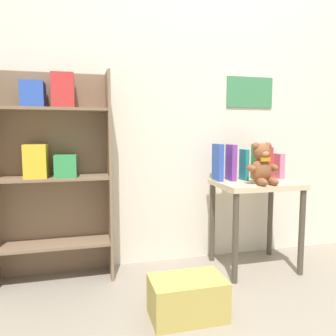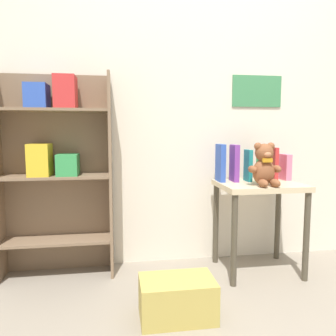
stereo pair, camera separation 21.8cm
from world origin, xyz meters
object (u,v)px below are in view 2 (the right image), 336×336
(book_standing_blue, at_px, (220,163))
(book_standing_pink, at_px, (285,167))
(display_table, at_px, (259,199))
(storage_bin, at_px, (177,298))
(bookshelf_side, at_px, (55,162))
(book_standing_green, at_px, (261,163))
(book_standing_red, at_px, (273,164))
(teddy_bear, at_px, (264,166))
(book_standing_purple, at_px, (234,163))
(book_standing_teal, at_px, (248,165))

(book_standing_blue, bearing_deg, book_standing_pink, 0.52)
(display_table, relative_size, storage_bin, 1.61)
(display_table, height_order, book_standing_pink, book_standing_pink)
(bookshelf_side, distance_m, book_standing_green, 1.43)
(book_standing_blue, relative_size, book_standing_red, 1.11)
(teddy_bear, relative_size, book_standing_blue, 1.07)
(book_standing_purple, bearing_deg, book_standing_teal, -2.95)
(bookshelf_side, relative_size, book_standing_green, 5.24)
(display_table, relative_size, book_standing_teal, 2.81)
(bookshelf_side, height_order, book_standing_teal, bookshelf_side)
(book_standing_green, relative_size, book_standing_pink, 1.39)
(book_standing_green, bearing_deg, book_standing_blue, 178.45)
(book_standing_purple, bearing_deg, display_table, -31.03)
(teddy_bear, relative_size, book_standing_purple, 1.08)
(bookshelf_side, relative_size, book_standing_teal, 6.09)
(book_standing_red, relative_size, storage_bin, 0.61)
(teddy_bear, distance_m, book_standing_purple, 0.24)
(book_standing_purple, relative_size, storage_bin, 0.66)
(book_standing_teal, bearing_deg, bookshelf_side, 176.82)
(book_standing_blue, distance_m, storage_bin, 0.98)
(book_standing_blue, distance_m, book_standing_teal, 0.20)
(book_standing_red, bearing_deg, book_standing_green, -165.17)
(book_standing_blue, distance_m, book_standing_pink, 0.49)
(book_standing_teal, height_order, storage_bin, book_standing_teal)
(book_standing_teal, height_order, book_standing_green, book_standing_green)
(book_standing_purple, bearing_deg, bookshelf_side, 178.92)
(bookshelf_side, bearing_deg, book_standing_red, -2.54)
(book_standing_purple, xyz_separation_m, book_standing_red, (0.30, 0.01, -0.01))
(book_standing_purple, xyz_separation_m, storage_bin, (-0.52, -0.59, -0.65))
(bookshelf_side, bearing_deg, book_standing_blue, -3.50)
(bookshelf_side, distance_m, book_standing_red, 1.52)
(storage_bin, bearing_deg, book_standing_green, 39.18)
(book_standing_blue, bearing_deg, bookshelf_side, 176.51)
(display_table, bearing_deg, bookshelf_side, 172.64)
(display_table, distance_m, book_standing_pink, 0.34)
(book_standing_teal, xyz_separation_m, book_standing_pink, (0.30, 0.02, -0.02))
(book_standing_pink, relative_size, storage_bin, 0.48)
(book_standing_teal, xyz_separation_m, book_standing_green, (0.10, -0.00, 0.02))
(bookshelf_side, distance_m, teddy_bear, 1.39)
(bookshelf_side, xyz_separation_m, storage_bin, (0.71, -0.67, -0.67))
(display_table, distance_m, teddy_bear, 0.26)
(display_table, distance_m, book_standing_teal, 0.25)
(teddy_bear, xyz_separation_m, storage_bin, (-0.65, -0.39, -0.65))
(book_standing_blue, relative_size, book_standing_green, 1.01)
(book_standing_purple, relative_size, book_standing_red, 1.09)
(bookshelf_side, height_order, book_standing_pink, bookshelf_side)
(teddy_bear, height_order, book_standing_purple, teddy_bear)
(book_standing_red, xyz_separation_m, book_standing_pink, (0.10, 0.00, -0.03))
(bookshelf_side, height_order, book_standing_purple, bookshelf_side)
(book_standing_teal, relative_size, book_standing_red, 0.94)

